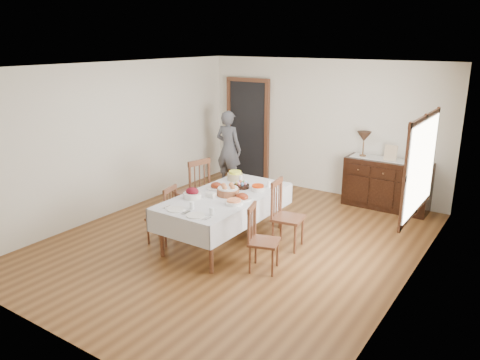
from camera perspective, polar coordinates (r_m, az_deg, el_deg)
The scene contains 26 objects.
ground at distance 7.19m, azimuth -0.45°, elevation -7.46°, with size 6.00×6.00×0.00m, color brown.
room_shell at distance 7.11m, azimuth 0.47°, elevation 6.16°, with size 5.02×6.02×2.65m.
dining_table at distance 6.95m, azimuth -1.83°, elevation -2.53°, with size 1.12×2.17×0.75m.
chair_left_near at distance 7.08m, azimuth -9.25°, elevation -4.14°, with size 0.44×0.44×0.89m.
chair_left_far at distance 7.77m, azimuth -5.59°, elevation -1.22°, with size 0.55×0.55×1.10m.
chair_right_near at distance 6.19m, azimuth 2.54°, elevation -7.05°, with size 0.47×0.47×0.90m.
chair_right_far at distance 6.87m, azimuth 5.50°, elevation -4.12°, with size 0.48×0.48×1.01m.
sideboard at distance 8.81m, azimuth 17.44°, elevation -0.50°, with size 1.49×0.54×0.89m.
person at distance 9.59m, azimuth -1.40°, elevation 4.11°, with size 0.53×0.34×1.69m, color #51535C.
bread_basket at distance 6.89m, azimuth -1.47°, elevation -1.32°, with size 0.33×0.33×0.18m.
egg_basket at distance 7.23m, azimuth 0.18°, elevation -0.65°, with size 0.25×0.25×0.11m.
ham_platter_a at distance 7.23m, azimuth -2.90°, elevation -0.78°, with size 0.33×0.33×0.11m.
ham_platter_b at distance 6.72m, azimuth 0.26°, elevation -2.13°, with size 0.28×0.28×0.11m.
beet_bowl at distance 6.80m, azimuth -5.82°, elevation -1.67°, with size 0.26×0.26×0.16m.
carrot_bowl at distance 7.09m, azimuth 2.20°, elevation -0.99°, with size 0.21×0.21×0.09m.
pineapple_bowl at distance 7.62m, azimuth -0.60°, elevation 0.51°, with size 0.26×0.26×0.15m.
casserole_dish at distance 6.52m, azimuth -0.75°, elevation -2.72°, with size 0.26×0.26×0.07m.
butter_dish at distance 6.82m, azimuth -3.57°, elevation -1.83°, with size 0.14×0.09×0.07m.
setting_left at distance 6.38m, azimuth -7.18°, elevation -3.39°, with size 0.42×0.31×0.10m.
setting_right at distance 6.14m, azimuth -4.79°, elevation -4.13°, with size 0.42×0.31×0.10m.
glass_far_a at distance 7.53m, azimuth 0.07°, elevation 0.16°, with size 0.06×0.06×0.10m.
glass_far_b at distance 7.27m, azimuth 3.57°, elevation -0.49°, with size 0.06×0.06×0.10m.
runner at distance 8.73m, azimuth 17.58°, elevation 2.40°, with size 1.30×0.35×0.01m.
table_lamp at distance 8.77m, azimuth 14.88°, elevation 5.05°, with size 0.26×0.26×0.46m.
picture_frame at distance 8.63m, azimuth 17.90°, elevation 3.14°, with size 0.22×0.08×0.28m.
deco_bowl at distance 8.56m, azimuth 21.16°, elevation 1.95°, with size 0.20×0.20×0.06m.
Camera 1 is at (3.69, -5.41, 2.96)m, focal length 35.00 mm.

